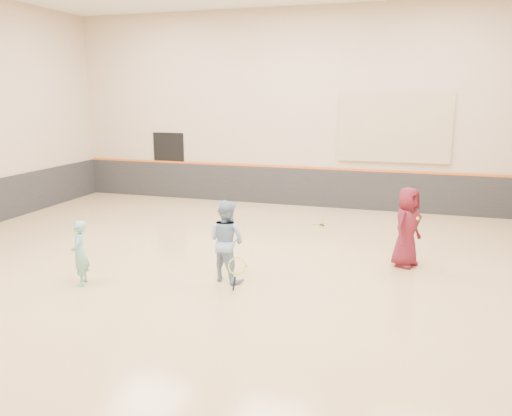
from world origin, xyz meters
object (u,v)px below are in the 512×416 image
(young_man, at_px, (407,227))
(spare_racket, at_px, (318,222))
(girl, at_px, (80,253))
(instructor, at_px, (226,241))

(young_man, relative_size, spare_racket, 2.20)
(girl, xyz_separation_m, instructor, (2.49, 1.01, 0.17))
(young_man, bearing_deg, instructor, 145.93)
(girl, relative_size, young_man, 0.74)
(instructor, distance_m, young_man, 3.72)
(girl, distance_m, instructor, 2.70)
(instructor, bearing_deg, girl, 42.70)
(young_man, height_order, spare_racket, young_man)
(young_man, bearing_deg, spare_racket, 65.64)
(girl, bearing_deg, young_man, 92.79)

